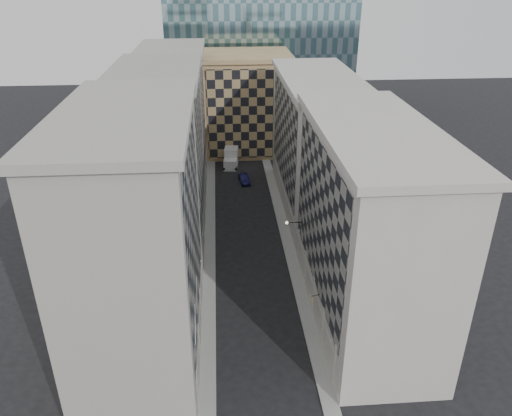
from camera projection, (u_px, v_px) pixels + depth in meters
sidewalk_west at (210, 245)px, 66.83m from camera, size 1.50×100.00×0.15m
sidewalk_east at (287, 242)px, 67.54m from camera, size 1.50×100.00×0.15m
bldg_left_a at (139, 242)px, 44.26m from camera, size 10.80×22.80×23.70m
bldg_left_b at (162, 159)px, 64.13m from camera, size 10.80×22.80×22.70m
bldg_left_c at (175, 115)px, 84.00m from camera, size 10.80×22.80×21.70m
bldg_right_a at (366, 226)px, 49.97m from camera, size 10.80×26.80×20.70m
bldg_right_b at (316, 143)px, 74.29m from camera, size 10.80×28.80×19.70m
tan_block at (247, 103)px, 97.01m from camera, size 16.80×14.80×18.80m
church_tower at (232, 0)px, 101.68m from camera, size 7.20×7.20×51.50m
flagpoles_left at (196, 309)px, 41.83m from camera, size 0.10×6.33×2.33m
bracket_lamp at (288, 223)px, 59.40m from camera, size 1.98×0.36×0.36m
box_truck at (231, 158)px, 92.41m from camera, size 3.07×6.19×3.27m
dark_car at (244, 179)px, 85.48m from camera, size 2.03×4.36×1.38m
shop_sign at (312, 299)px, 49.92m from camera, size 0.94×0.74×0.83m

